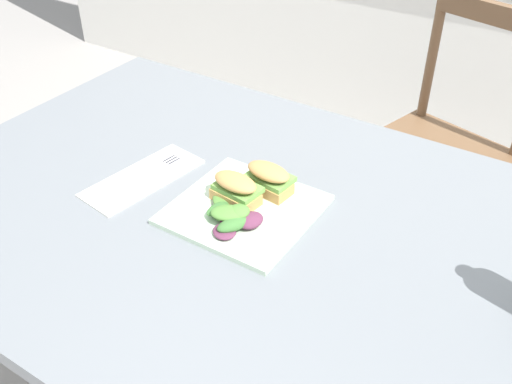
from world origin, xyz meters
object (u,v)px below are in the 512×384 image
Objects in this scene: dining_table at (252,266)px; chair_wooden_far at (440,148)px; plate_lunch at (244,209)px; sandwich_half_front at (236,189)px; sandwich_half_back at (269,178)px; fork_on_napkin at (149,173)px.

dining_table is 0.94m from chair_wooden_far.
plate_lunch is 2.58× the size of sandwich_half_front.
plate_lunch is at bearing 160.69° from dining_table.
sandwich_half_front is at bearing -99.18° from chair_wooden_far.
chair_wooden_far is 9.18× the size of sandwich_half_back.
plate_lunch is at bearing -98.19° from sandwich_half_back.
chair_wooden_far is 1.02m from fork_on_napkin.
fork_on_napkin is (-0.25, 0.00, 0.12)m from dining_table.
fork_on_napkin is (-0.22, -0.00, 0.00)m from plate_lunch.
plate_lunch is (-0.12, -0.91, 0.30)m from chair_wooden_far.
sandwich_half_front is 0.51× the size of fork_on_napkin.
chair_wooden_far is 3.55× the size of plate_lunch.
plate_lunch is (-0.02, 0.01, 0.12)m from dining_table.
fork_on_napkin is at bearing -176.95° from sandwich_half_front.
chair_wooden_far is at bearing 82.28° from plate_lunch.
dining_table is at bearing -19.31° from plate_lunch.
sandwich_half_back is at bearing 98.84° from dining_table.
plate_lunch is 0.08m from sandwich_half_back.
dining_table is at bearing -18.87° from sandwich_half_front.
sandwich_half_back is at bearing -97.68° from chair_wooden_far.
plate_lunch is 0.22m from fork_on_napkin.
sandwich_half_back reaches higher than dining_table.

